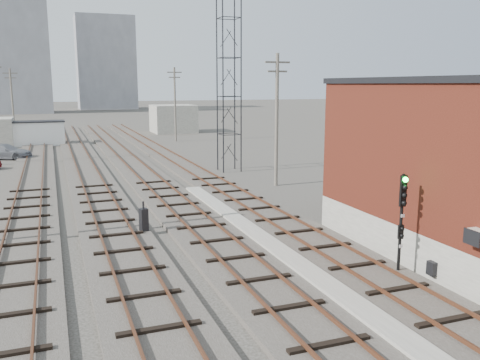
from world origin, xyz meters
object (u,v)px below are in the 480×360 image
switch_stand (144,220)px  car_grey (5,152)px  signal_mast (402,218)px  site_trailer (35,133)px

switch_stand → car_grey: bearing=89.9°
signal_mast → car_grey: signal_mast is taller
site_trailer → car_grey: (-2.43, -10.90, -0.70)m
signal_mast → switch_stand: (-7.89, 8.44, -1.49)m
switch_stand → car_grey: switch_stand is taller
site_trailer → switch_stand: bearing=-83.4°
signal_mast → switch_stand: signal_mast is taller
switch_stand → car_grey: 30.29m
site_trailer → signal_mast: bearing=-75.8°
switch_stand → site_trailer: site_trailer is taller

